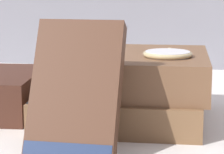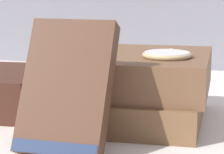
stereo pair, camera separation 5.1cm
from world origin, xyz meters
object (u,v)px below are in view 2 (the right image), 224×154
(book_flat_bottom, at_px, (118,104))
(book_flat_top, at_px, (129,72))
(pocket_watch, at_px, (167,55))
(reading_glasses, at_px, (112,83))
(book_leaning_front, at_px, (66,93))

(book_flat_bottom, xyz_separation_m, book_flat_top, (0.01, 0.00, 0.04))
(pocket_watch, relative_size, reading_glasses, 0.52)
(book_flat_bottom, distance_m, pocket_watch, 0.09)
(book_flat_bottom, bearing_deg, book_leaning_front, -100.22)
(book_flat_bottom, relative_size, book_flat_top, 1.06)
(book_flat_bottom, xyz_separation_m, pocket_watch, (0.06, -0.02, 0.06))
(book_flat_top, height_order, book_leaning_front, book_leaning_front)
(book_leaning_front, xyz_separation_m, pocket_watch, (0.07, 0.11, 0.02))
(book_flat_top, relative_size, reading_glasses, 1.63)
(reading_glasses, bearing_deg, book_leaning_front, -88.69)
(book_flat_bottom, distance_m, book_leaning_front, 0.13)
(book_leaning_front, relative_size, pocket_watch, 2.18)
(book_flat_top, height_order, reading_glasses, book_flat_top)
(book_flat_bottom, distance_m, book_flat_top, 0.04)
(reading_glasses, bearing_deg, pocket_watch, -66.09)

